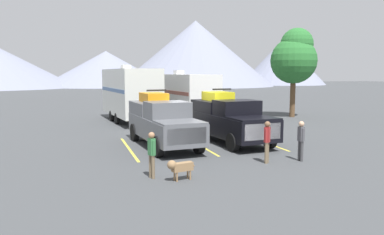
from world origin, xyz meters
The scene contains 14 objects.
ground_plane centered at (0.00, 0.00, 0.00)m, with size 240.00×240.00×0.00m, color #3F4244.
pickup_truck_a centered at (-1.72, -0.52, 1.20)m, with size 2.50×6.02×2.63m.
pickup_truck_b centered at (1.68, -0.57, 1.19)m, with size 2.59×5.77×2.64m.
lot_stripe_a centered at (-3.33, -0.77, 0.00)m, with size 0.12×5.50×0.01m, color gold.
lot_stripe_b centered at (0.00, -0.77, 0.00)m, with size 0.12×5.50×0.01m, color gold.
lot_stripe_c centered at (3.33, -0.77, 0.00)m, with size 0.12×5.50×0.01m, color gold.
camper_trailer_a centered at (-1.88, 8.78, 2.11)m, with size 3.32×8.60×4.01m.
camper_trailer_b centered at (2.11, 8.82, 1.92)m, with size 3.19×8.66×3.64m.
person_a centered at (-3.28, -5.83, 0.88)m, with size 0.24×0.32×1.53m.
person_b centered at (2.74, -5.19, 0.90)m, with size 0.22×0.35×1.57m.
person_c centered at (1.31, -5.11, 0.93)m, with size 0.30×0.30×1.61m.
dog centered at (-2.51, -6.37, 0.46)m, with size 0.97×0.43×0.69m.
tree_a centered at (10.74, 7.93, 4.69)m, with size 3.57×3.57×6.89m.
mountain_ridge centered at (0.72, 83.09, 6.70)m, with size 136.76×45.35×17.78m.
Camera 1 is at (-5.59, -17.57, 3.40)m, focal length 34.96 mm.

